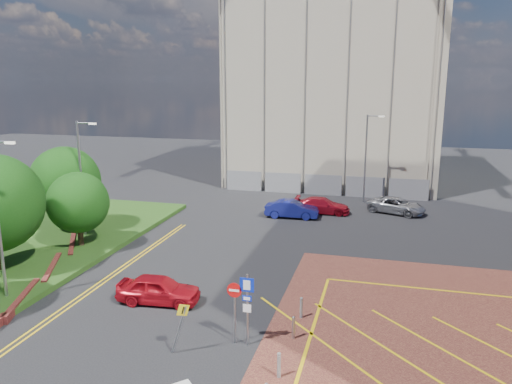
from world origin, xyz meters
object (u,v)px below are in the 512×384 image
at_px(sign_cluster, 242,302).
at_px(car_silver_back, 396,205).
at_px(tree_c, 78,203).
at_px(warning_sign, 181,323).
at_px(car_red_back, 322,205).
at_px(tree_d, 65,181).
at_px(lamp_left_far, 82,174).
at_px(car_red_left, 159,289).
at_px(lamp_back, 367,155).
at_px(car_blue_back, 292,209).

bearing_deg(sign_cluster, car_silver_back, 74.60).
xyz_separation_m(tree_c, car_silver_back, (20.36, 14.82, -2.53)).
relative_size(warning_sign, car_red_back, 0.49).
relative_size(tree_d, lamp_left_far, 0.76).
bearing_deg(car_red_left, lamp_back, -25.60).
height_order(sign_cluster, car_blue_back, sign_cluster).
bearing_deg(car_red_left, car_red_back, -21.70).
relative_size(lamp_left_far, car_silver_back, 1.68).
relative_size(sign_cluster, car_red_back, 0.70).
bearing_deg(car_silver_back, tree_c, 145.87).
xyz_separation_m(car_blue_back, car_red_back, (2.24, 2.02, -0.05)).
xyz_separation_m(car_red_left, car_silver_back, (11.81, 20.97, -0.05)).
xyz_separation_m(sign_cluster, warning_sign, (-2.21, -1.40, -0.52)).
distance_m(tree_c, car_blue_back, 16.68).
relative_size(tree_d, car_red_left, 1.45).
bearing_deg(warning_sign, car_red_back, 83.39).
distance_m(car_red_back, car_silver_back, 6.24).
xyz_separation_m(sign_cluster, car_silver_back, (6.57, 23.83, -1.29)).
xyz_separation_m(tree_c, car_red_back, (14.33, 13.23, -2.53)).
xyz_separation_m(tree_c, tree_d, (-3.00, 3.00, 0.68)).
distance_m(lamp_left_far, car_blue_back, 16.42).
bearing_deg(lamp_back, car_silver_back, -48.83).
bearing_deg(car_red_left, sign_cluster, -123.75).
relative_size(lamp_left_far, car_red_left, 1.90).
bearing_deg(car_blue_back, car_red_left, 165.58).
height_order(tree_c, lamp_back, lamp_back).
distance_m(car_red_left, car_red_back, 20.22).
relative_size(sign_cluster, car_blue_back, 0.74).
xyz_separation_m(sign_cluster, car_red_left, (-5.25, 2.87, -1.24)).
distance_m(tree_d, car_red_left, 15.07).
xyz_separation_m(tree_d, car_red_left, (11.55, -9.15, -3.15)).
height_order(car_blue_back, car_red_back, car_blue_back).
height_order(lamp_left_far, car_blue_back, lamp_left_far).
bearing_deg(tree_c, car_silver_back, 36.04).
distance_m(tree_c, car_red_back, 19.66).
bearing_deg(tree_d, lamp_left_far, -25.68).
relative_size(lamp_back, car_red_back, 1.75).
bearing_deg(sign_cluster, tree_c, 146.84).
distance_m(tree_d, lamp_back, 25.47).
bearing_deg(tree_c, lamp_back, 45.68).
distance_m(lamp_back, car_silver_back, 5.62).
relative_size(lamp_left_far, car_red_back, 1.75).
height_order(tree_d, lamp_left_far, lamp_left_far).
bearing_deg(lamp_back, car_red_left, -110.50).
relative_size(lamp_left_far, car_blue_back, 1.85).
xyz_separation_m(lamp_left_far, sign_cluster, (14.72, -11.02, -2.71)).
distance_m(lamp_back, car_blue_back, 9.46).
bearing_deg(lamp_left_far, car_silver_back, 31.06).
height_order(tree_c, car_red_left, tree_c).
bearing_deg(lamp_left_far, lamp_back, 40.86).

